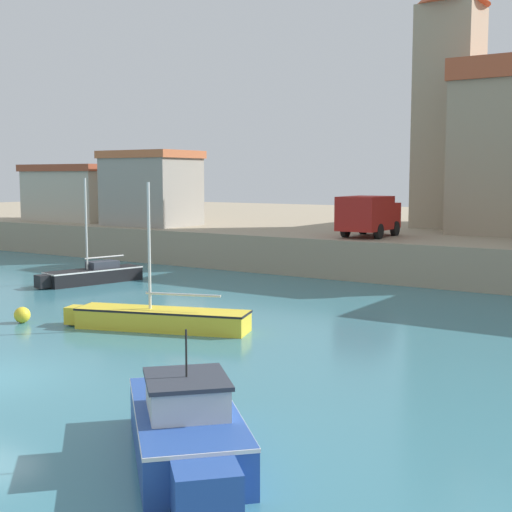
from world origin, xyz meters
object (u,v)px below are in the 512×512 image
at_px(mooring_buoy, 22,315).
at_px(harbor_shed_mid_row, 151,188).
at_px(sailboat_black_2, 93,274).
at_px(motorboat_blue_4, 187,428).
at_px(sailboat_yellow_0, 159,318).
at_px(harbor_shed_near_wharf, 83,192).
at_px(truck_on_quay, 369,214).

xyz_separation_m(mooring_buoy, harbor_shed_mid_row, (-10.90, 19.32, 4.25)).
height_order(sailboat_black_2, motorboat_blue_4, sailboat_black_2).
height_order(motorboat_blue_4, mooring_buoy, motorboat_blue_4).
xyz_separation_m(sailboat_yellow_0, mooring_buoy, (-4.91, -1.90, -0.11)).
relative_size(harbor_shed_near_wharf, harbor_shed_mid_row, 1.27).
xyz_separation_m(harbor_shed_mid_row, truck_on_quay, (16.01, -0.48, -1.27)).
relative_size(motorboat_blue_4, mooring_buoy, 8.33).
bearing_deg(mooring_buoy, sailboat_yellow_0, 21.09).
distance_m(sailboat_yellow_0, harbor_shed_mid_row, 23.90).
bearing_deg(sailboat_yellow_0, sailboat_black_2, 147.25).
xyz_separation_m(sailboat_black_2, mooring_buoy, (5.04, -8.30, -0.16)).
xyz_separation_m(motorboat_blue_4, harbor_shed_mid_row, (-23.88, 25.87, 3.94)).
relative_size(mooring_buoy, truck_on_quay, 0.14).
distance_m(sailboat_black_2, truck_on_quay, 14.90).
xyz_separation_m(sailboat_yellow_0, truck_on_quay, (0.19, 16.95, 2.87)).
relative_size(motorboat_blue_4, harbor_shed_near_wharf, 0.65).
height_order(mooring_buoy, harbor_shed_mid_row, harbor_shed_mid_row).
bearing_deg(harbor_shed_mid_row, harbor_shed_near_wharf, 170.31).
distance_m(harbor_shed_near_wharf, harbor_shed_mid_row, 8.13).
bearing_deg(motorboat_blue_4, sailboat_yellow_0, 133.71).
bearing_deg(harbor_shed_near_wharf, motorboat_blue_4, -40.50).
bearing_deg(mooring_buoy, harbor_shed_mid_row, 119.44).
bearing_deg(motorboat_blue_4, harbor_shed_near_wharf, 139.50).
height_order(sailboat_black_2, mooring_buoy, sailboat_black_2).
distance_m(sailboat_yellow_0, mooring_buoy, 5.27).
bearing_deg(sailboat_black_2, sailboat_yellow_0, -32.75).
height_order(harbor_shed_near_wharf, truck_on_quay, harbor_shed_near_wharf).
relative_size(sailboat_black_2, harbor_shed_near_wharf, 0.74).
bearing_deg(sailboat_yellow_0, harbor_shed_near_wharf, 141.72).
distance_m(sailboat_yellow_0, harbor_shed_near_wharf, 30.57).
distance_m(sailboat_black_2, harbor_shed_mid_row, 13.14).
relative_size(sailboat_black_2, mooring_buoy, 9.50).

